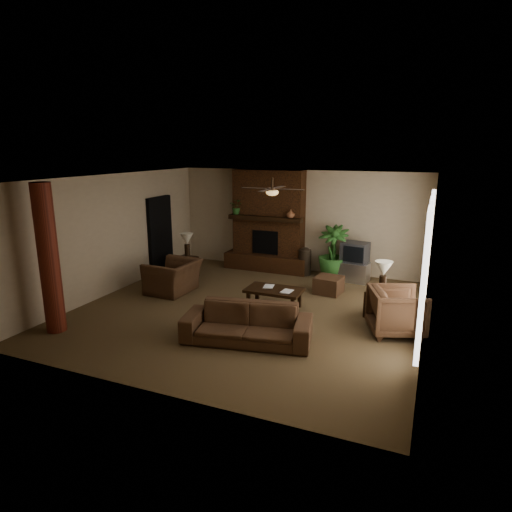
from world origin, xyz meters
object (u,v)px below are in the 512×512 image
at_px(lamp_right, 383,271).
at_px(floor_plant, 332,264).
at_px(armchair_right, 397,309).
at_px(ottoman, 329,285).
at_px(log_column, 49,259).
at_px(armchair_left, 173,271).
at_px(side_table_right, 380,304).
at_px(tv_stand, 352,271).
at_px(lamp_left, 187,241).
at_px(side_table_left, 186,267).
at_px(floor_vase, 305,259).
at_px(coffee_table, 274,291).
at_px(sofa, 247,318).

bearing_deg(lamp_right, floor_plant, 122.96).
height_order(armchair_right, ottoman, armchair_right).
relative_size(log_column, armchair_left, 2.39).
xyz_separation_m(log_column, armchair_left, (0.79, 2.81, -0.89)).
relative_size(armchair_right, side_table_right, 1.75).
height_order(tv_stand, lamp_left, lamp_left).
xyz_separation_m(log_column, armchair_right, (5.97, 2.34, -0.92)).
height_order(log_column, floor_plant, log_column).
distance_m(log_column, floor_plant, 6.83).
bearing_deg(side_table_left, floor_vase, 26.76).
relative_size(floor_plant, lamp_left, 2.18).
relative_size(ottoman, lamp_left, 0.92).
distance_m(coffee_table, side_table_right, 2.22).
bearing_deg(armchair_right, side_table_left, 53.05).
bearing_deg(lamp_right, lamp_left, 168.83).
relative_size(log_column, side_table_left, 5.09).
distance_m(log_column, sofa, 3.79).
bearing_deg(armchair_left, log_column, -14.05).
height_order(tv_stand, side_table_left, side_table_left).
bearing_deg(side_table_left, ottoman, 2.61).
distance_m(armchair_right, coffee_table, 2.60).
relative_size(tv_stand, side_table_left, 1.55).
xyz_separation_m(ottoman, lamp_right, (1.35, -1.16, 0.80)).
bearing_deg(log_column, coffee_table, 38.72).
bearing_deg(armchair_left, armchair_right, 86.55).
xyz_separation_m(sofa, tv_stand, (1.06, 4.41, -0.20)).
distance_m(coffee_table, floor_plant, 2.75).
xyz_separation_m(armchair_left, floor_plant, (3.27, 2.59, -0.11)).
relative_size(log_column, sofa, 1.23).
bearing_deg(ottoman, sofa, -102.86).
height_order(armchair_right, side_table_left, armchair_right).
xyz_separation_m(sofa, floor_plant, (0.52, 4.44, -0.05)).
bearing_deg(side_table_left, side_table_right, -10.24).
xyz_separation_m(ottoman, floor_vase, (-0.97, 1.27, 0.23)).
relative_size(log_column, tv_stand, 3.29).
bearing_deg(side_table_left, sofa, -44.23).
height_order(tv_stand, lamp_right, lamp_right).
bearing_deg(side_table_right, armchair_left, -177.10).
xyz_separation_m(armchair_right, side_table_right, (-0.37, 0.71, -0.21)).
relative_size(lamp_left, lamp_right, 1.00).
distance_m(floor_vase, lamp_right, 3.40).
distance_m(armchair_right, side_table_right, 0.83).
relative_size(armchair_right, coffee_table, 0.80).
distance_m(ottoman, floor_vase, 1.61).
distance_m(armchair_right, ottoman, 2.51).
distance_m(log_column, lamp_right, 6.38).
bearing_deg(armchair_right, ottoman, 22.72).
xyz_separation_m(lamp_left, side_table_right, (5.14, -0.97, -0.73)).
bearing_deg(coffee_table, log_column, -141.28).
xyz_separation_m(floor_vase, side_table_left, (-2.86, -1.44, -0.16)).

